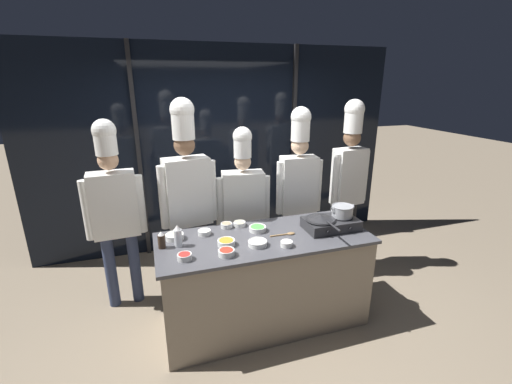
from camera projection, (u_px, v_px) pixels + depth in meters
name	position (u px, v px, depth m)	size (l,w,h in m)	color
ground_plane	(264.00, 319.00, 3.39)	(24.00, 24.00, 0.00)	#7F705B
window_wall_back	(220.00, 150.00, 4.62)	(4.93, 0.09, 2.70)	black
demo_counter	(264.00, 280.00, 3.24)	(1.94, 0.79, 0.90)	gray
portable_stove	(331.00, 224.00, 3.26)	(0.50, 0.32, 0.11)	#28282B
frying_pan	(321.00, 217.00, 3.19)	(0.29, 0.50, 0.04)	#232326
stock_pot	(342.00, 211.00, 3.25)	(0.23, 0.20, 0.11)	#93969B
squeeze_bottle_clear	(178.00, 236.00, 2.90)	(0.07, 0.07, 0.20)	white
squeeze_bottle_soy	(162.00, 240.00, 2.88)	(0.06, 0.06, 0.15)	#332319
prep_bowl_bell_pepper	(185.00, 256.00, 2.70)	(0.12, 0.12, 0.05)	white
prep_bowl_chicken	(258.00, 243.00, 2.93)	(0.17, 0.17, 0.05)	white
prep_bowl_carrots	(226.00, 242.00, 2.94)	(0.15, 0.15, 0.05)	white
prep_bowl_onion	(204.00, 232.00, 3.14)	(0.12, 0.12, 0.05)	white
prep_bowl_scallions	(258.00, 228.00, 3.22)	(0.16, 0.16, 0.05)	white
prep_bowl_chili_flakes	(226.00, 252.00, 2.77)	(0.14, 0.14, 0.05)	white
prep_bowl_noodles	(175.00, 236.00, 3.05)	(0.16, 0.16, 0.05)	white
prep_bowl_ginger	(240.00, 224.00, 3.33)	(0.12, 0.12, 0.04)	white
prep_bowl_mushrooms	(226.00, 225.00, 3.29)	(0.11, 0.11, 0.05)	white
prep_bowl_garlic	(287.00, 243.00, 2.92)	(0.11, 0.11, 0.05)	white
serving_spoon_slotted	(287.00, 234.00, 3.14)	(0.24, 0.05, 0.02)	olive
chef_head	(114.00, 204.00, 3.31)	(0.56, 0.25, 1.93)	#2D3856
chef_sous	(187.00, 188.00, 3.41)	(0.58, 0.29, 2.11)	#4C4C51
chef_line	(243.00, 200.00, 3.70)	(0.58, 0.29, 1.81)	#4C4C51
chef_pastry	(298.00, 181.00, 3.84)	(0.53, 0.24, 1.99)	#232326
chef_apprentice	(349.00, 171.00, 4.03)	(0.50, 0.24, 2.06)	#232326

